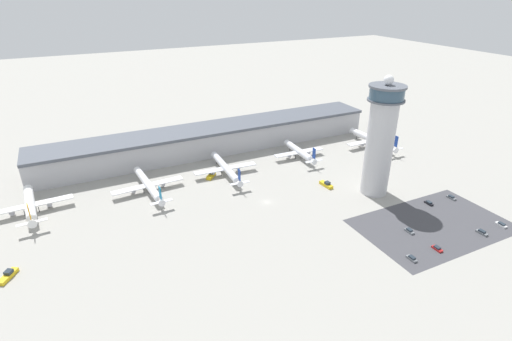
{
  "coord_description": "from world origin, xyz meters",
  "views": [
    {
      "loc": [
        -75.76,
        -143.39,
        92.31
      ],
      "look_at": [
        1.57,
        14.51,
        9.85
      ],
      "focal_mm": 28.0,
      "sensor_mm": 36.0,
      "label": 1
    }
  ],
  "objects_px": {
    "airplane_gate_bravo": "(148,185)",
    "airplane_gate_charlie": "(226,168)",
    "airplane_gate_delta": "(300,152)",
    "car_silver_sedan": "(409,231)",
    "service_truck_catering": "(326,185)",
    "service_truck_fuel": "(211,175)",
    "car_grey_coupe": "(429,203)",
    "airplane_gate_echo": "(372,140)",
    "car_green_van": "(482,232)",
    "service_truck_baggage": "(8,276)",
    "car_maroon_suv": "(501,225)",
    "car_blue_compact": "(451,198)",
    "car_white_wagon": "(412,258)",
    "car_red_hatchback": "(437,249)",
    "control_tower": "(381,138)",
    "airplane_gate_alpha": "(30,205)"
  },
  "relations": [
    {
      "from": "airplane_gate_echo",
      "to": "car_maroon_suv",
      "type": "distance_m",
      "value": 95.94
    },
    {
      "from": "car_blue_compact",
      "to": "car_red_hatchback",
      "type": "height_order",
      "value": "car_blue_compact"
    },
    {
      "from": "service_truck_catering",
      "to": "airplane_gate_charlie",
      "type": "bearing_deg",
      "value": 139.72
    },
    {
      "from": "car_red_hatchback",
      "to": "car_silver_sedan",
      "type": "bearing_deg",
      "value": 92.51
    },
    {
      "from": "airplane_gate_echo",
      "to": "service_truck_baggage",
      "type": "height_order",
      "value": "airplane_gate_echo"
    },
    {
      "from": "airplane_gate_charlie",
      "to": "service_truck_baggage",
      "type": "height_order",
      "value": "airplane_gate_charlie"
    },
    {
      "from": "airplane_gate_delta",
      "to": "airplane_gate_echo",
      "type": "distance_m",
      "value": 50.89
    },
    {
      "from": "airplane_gate_delta",
      "to": "service_truck_fuel",
      "type": "relative_size",
      "value": 4.36
    },
    {
      "from": "airplane_gate_echo",
      "to": "car_grey_coupe",
      "type": "xyz_separation_m",
      "value": [
        -25.37,
        -68.41,
        -3.6
      ]
    },
    {
      "from": "service_truck_catering",
      "to": "service_truck_baggage",
      "type": "height_order",
      "value": "service_truck_catering"
    },
    {
      "from": "airplane_gate_echo",
      "to": "car_silver_sedan",
      "type": "bearing_deg",
      "value": -121.91
    },
    {
      "from": "airplane_gate_charlie",
      "to": "car_silver_sedan",
      "type": "height_order",
      "value": "airplane_gate_charlie"
    },
    {
      "from": "service_truck_baggage",
      "to": "car_green_van",
      "type": "distance_m",
      "value": 179.77
    },
    {
      "from": "airplane_gate_charlie",
      "to": "car_green_van",
      "type": "distance_m",
      "value": 121.07
    },
    {
      "from": "car_white_wagon",
      "to": "car_red_hatchback",
      "type": "xyz_separation_m",
      "value": [
        13.36,
        0.23,
        -0.03
      ]
    },
    {
      "from": "car_grey_coupe",
      "to": "car_white_wagon",
      "type": "xyz_separation_m",
      "value": [
        -38.2,
        -26.97,
        0.04
      ]
    },
    {
      "from": "airplane_gate_bravo",
      "to": "service_truck_baggage",
      "type": "distance_m",
      "value": 71.06
    },
    {
      "from": "airplane_gate_bravo",
      "to": "service_truck_catering",
      "type": "height_order",
      "value": "airplane_gate_bravo"
    },
    {
      "from": "car_white_wagon",
      "to": "car_red_hatchback",
      "type": "distance_m",
      "value": 13.36
    },
    {
      "from": "airplane_gate_echo",
      "to": "airplane_gate_bravo",
      "type": "bearing_deg",
      "value": 179.98
    },
    {
      "from": "airplane_gate_echo",
      "to": "car_red_hatchback",
      "type": "relative_size",
      "value": 9.24
    },
    {
      "from": "car_silver_sedan",
      "to": "car_green_van",
      "type": "distance_m",
      "value": 29.18
    },
    {
      "from": "airplane_gate_delta",
      "to": "car_green_van",
      "type": "relative_size",
      "value": 7.06
    },
    {
      "from": "car_grey_coupe",
      "to": "car_red_hatchback",
      "type": "bearing_deg",
      "value": -132.89
    },
    {
      "from": "control_tower",
      "to": "service_truck_catering",
      "type": "bearing_deg",
      "value": 139.25
    },
    {
      "from": "airplane_gate_alpha",
      "to": "car_maroon_suv",
      "type": "height_order",
      "value": "airplane_gate_alpha"
    },
    {
      "from": "airplane_gate_alpha",
      "to": "car_white_wagon",
      "type": "bearing_deg",
      "value": -37.8
    },
    {
      "from": "car_red_hatchback",
      "to": "car_green_van",
      "type": "bearing_deg",
      "value": -0.59
    },
    {
      "from": "service_truck_catering",
      "to": "service_truck_fuel",
      "type": "height_order",
      "value": "service_truck_fuel"
    },
    {
      "from": "service_truck_catering",
      "to": "car_white_wagon",
      "type": "distance_m",
      "value": 62.88
    },
    {
      "from": "car_blue_compact",
      "to": "car_white_wagon",
      "type": "distance_m",
      "value": 58.06
    },
    {
      "from": "airplane_gate_bravo",
      "to": "airplane_gate_charlie",
      "type": "distance_m",
      "value": 41.07
    },
    {
      "from": "car_blue_compact",
      "to": "airplane_gate_bravo",
      "type": "bearing_deg",
      "value": 151.39
    },
    {
      "from": "airplane_gate_bravo",
      "to": "airplane_gate_charlie",
      "type": "height_order",
      "value": "airplane_gate_charlie"
    },
    {
      "from": "airplane_gate_echo",
      "to": "service_truck_catering",
      "type": "height_order",
      "value": "airplane_gate_echo"
    },
    {
      "from": "car_blue_compact",
      "to": "airplane_gate_echo",
      "type": "bearing_deg",
      "value": 80.43
    },
    {
      "from": "airplane_gate_delta",
      "to": "car_grey_coupe",
      "type": "distance_m",
      "value": 76.69
    },
    {
      "from": "control_tower",
      "to": "car_white_wagon",
      "type": "distance_m",
      "value": 59.74
    },
    {
      "from": "service_truck_fuel",
      "to": "car_maroon_suv",
      "type": "distance_m",
      "value": 135.09
    },
    {
      "from": "airplane_gate_alpha",
      "to": "car_silver_sedan",
      "type": "distance_m",
      "value": 162.61
    },
    {
      "from": "airplane_gate_delta",
      "to": "car_silver_sedan",
      "type": "height_order",
      "value": "airplane_gate_delta"
    },
    {
      "from": "airplane_gate_bravo",
      "to": "car_silver_sedan",
      "type": "xyz_separation_m",
      "value": [
        88.06,
        -81.62,
        -3.33
      ]
    },
    {
      "from": "control_tower",
      "to": "airplane_gate_charlie",
      "type": "bearing_deg",
      "value": 139.58
    },
    {
      "from": "airplane_gate_charlie",
      "to": "service_truck_catering",
      "type": "bearing_deg",
      "value": -40.28
    },
    {
      "from": "car_blue_compact",
      "to": "car_grey_coupe",
      "type": "xyz_separation_m",
      "value": [
        -13.68,
        0.9,
        -0.04
      ]
    },
    {
      "from": "car_maroon_suv",
      "to": "car_red_hatchback",
      "type": "height_order",
      "value": "car_red_hatchback"
    },
    {
      "from": "service_truck_catering",
      "to": "car_maroon_suv",
      "type": "bearing_deg",
      "value": -54.13
    },
    {
      "from": "airplane_gate_bravo",
      "to": "car_grey_coupe",
      "type": "height_order",
      "value": "airplane_gate_bravo"
    },
    {
      "from": "service_truck_baggage",
      "to": "service_truck_fuel",
      "type": "bearing_deg",
      "value": 25.87
    },
    {
      "from": "car_green_van",
      "to": "airplane_gate_charlie",
      "type": "bearing_deg",
      "value": 126.93
    }
  ]
}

